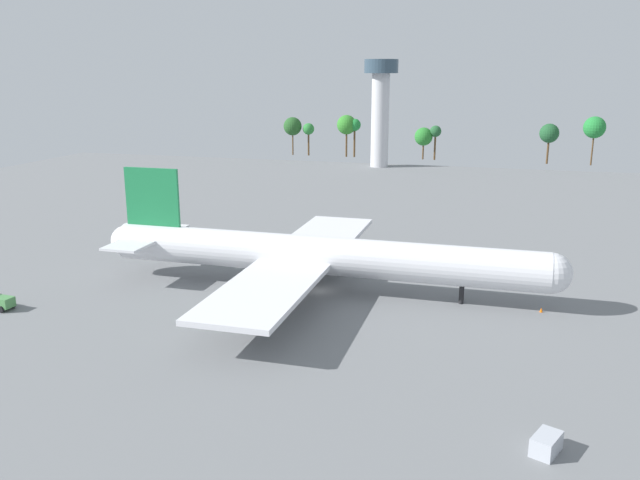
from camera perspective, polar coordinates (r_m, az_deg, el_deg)
name	(u,v)px	position (r m, az deg, el deg)	size (l,w,h in m)	color
ground_plane	(320,290)	(97.60, 0.00, -4.46)	(280.54, 280.54, 0.00)	slate
cargo_airplane	(316,256)	(96.13, -0.34, -1.38)	(70.14, 56.32, 17.43)	silver
cargo_container_fore	(546,444)	(61.47, 19.27, -16.56)	(2.98, 3.64, 1.70)	#B7BCC6
safety_cone_nose	(541,310)	(93.98, 18.87, -5.83)	(0.45, 0.45, 0.64)	orange
control_tower	(380,102)	(225.48, 5.34, 11.96)	(11.39, 11.39, 36.00)	silver
tree_line_backdrop	(426,129)	(247.26, 9.34, 9.59)	(117.65, 7.56, 17.00)	#51381E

